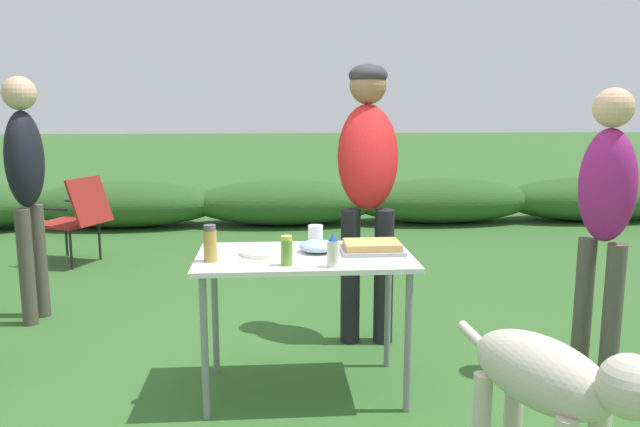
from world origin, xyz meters
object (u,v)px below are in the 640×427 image
Objects in this scene: plate_stack at (264,252)px; camp_chair_green_behind_table at (76,215)px; food_tray at (372,247)px; spice_jar at (210,244)px; relish_jar at (287,251)px; standing_person_in_gray_fleece at (606,204)px; folding_table at (304,269)px; mixing_bowl at (317,246)px; dog at (552,386)px; paper_cup_stack at (316,236)px; standing_person_in_red_jacket at (26,174)px; standing_person_in_dark_puffer at (368,168)px; mayo_bottle at (333,251)px.

camp_chair_green_behind_table reaches higher than plate_stack.
spice_jar is (-0.82, -0.13, 0.06)m from food_tray.
standing_person_in_gray_fleece is (1.74, 0.30, 0.16)m from relish_jar.
relish_jar is (0.11, -0.23, 0.06)m from plate_stack.
folding_table is 0.50m from spice_jar.
mixing_bowl is (-0.28, 0.02, 0.01)m from food_tray.
dog is (0.85, -1.06, -0.17)m from folding_table.
spice_jar is at bearing -163.80° from mixing_bowl.
paper_cup_stack is 0.07× the size of standing_person_in_red_jacket.
mixing_bowl is at bearing -110.34° from standing_person_in_dark_puffer.
relish_jar is 1.16m from standing_person_in_dark_puffer.
plate_stack is 0.28× the size of dog.
relish_jar is at bearing -64.42° from plate_stack.
food_tray is 1.99× the size of mayo_bottle.
dog is (2.68, -2.29, -0.55)m from standing_person_in_red_jacket.
plate_stack is 1.77× the size of relish_jar.
paper_cup_stack is at bearing -82.61° from dog.
mayo_bottle is at bearing -72.32° from dog.
folding_table is 0.25m from paper_cup_stack.
paper_cup_stack reaches higher than dog.
standing_person_in_dark_puffer is 1.98m from dog.
standing_person_in_dark_puffer is at bearing 61.47° from relish_jar.
mayo_bottle is 2.47m from standing_person_in_red_jacket.
folding_table is at bearing 12.13° from spice_jar.
standing_person_in_gray_fleece is at bearing -3.70° from paper_cup_stack.
folding_table is 4.33× the size of plate_stack.
relish_jar reaches higher than folding_table.
paper_cup_stack is 0.46m from mayo_bottle.
relish_jar is (-0.45, -0.23, 0.04)m from food_tray.
plate_stack reaches higher than dog.
mayo_bottle is 0.10× the size of standing_person_in_gray_fleece.
folding_table is 0.27m from relish_jar.
camp_chair_green_behind_table is at bearing 15.26° from standing_person_in_red_jacket.
plate_stack is at bearing 115.58° from relish_jar.
standing_person_in_red_jacket is 1.71m from camp_chair_green_behind_table.
plate_stack is at bearing 26.95° from spice_jar.
standing_person_in_dark_puffer is at bearing -92.71° from standing_person_in_red_jacket.
camp_chair_green_behind_table is at bearing 125.46° from folding_table.
paper_cup_stack is at bearing 67.51° from relish_jar.
standing_person_in_gray_fleece is at bearing 1.55° from mixing_bowl.
camp_chair_green_behind_table reaches higher than mixing_bowl.
mixing_bowl reaches higher than dog.
standing_person_in_dark_puffer is at bearing -101.92° from dog.
standing_person_in_dark_puffer is at bearing -149.74° from standing_person_in_gray_fleece.
spice_jar reaches higher than mixing_bowl.
camp_chair_green_behind_table is at bearing 128.42° from paper_cup_stack.
standing_person_in_red_jacket is at bearing 175.42° from standing_person_in_dark_puffer.
mayo_bottle reaches higher than folding_table.
camp_chair_green_behind_table is (-2.37, 2.80, -0.30)m from food_tray.
standing_person_in_dark_puffer is at bearing 63.04° from mixing_bowl.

